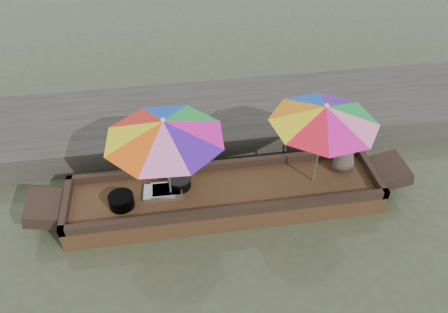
{
  "coord_description": "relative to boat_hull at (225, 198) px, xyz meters",
  "views": [
    {
      "loc": [
        -0.81,
        -5.08,
        5.44
      ],
      "look_at": [
        0.0,
        0.1,
        1.0
      ],
      "focal_mm": 35.0,
      "sensor_mm": 36.0,
      "label": 1
    }
  ],
  "objects": [
    {
      "name": "water",
      "position": [
        0.0,
        0.0,
        -0.17
      ],
      "size": [
        80.0,
        80.0,
        0.0
      ],
      "primitive_type": "plane",
      "color": "#444E35",
      "rests_on": "ground"
    },
    {
      "name": "dock",
      "position": [
        0.0,
        2.2,
        0.08
      ],
      "size": [
        22.0,
        2.2,
        0.5
      ],
      "primitive_type": "cube",
      "color": "#2D2B26",
      "rests_on": "ground"
    },
    {
      "name": "boat_hull",
      "position": [
        0.0,
        0.0,
        0.0
      ],
      "size": [
        5.17,
        1.2,
        0.35
      ],
      "primitive_type": "cube",
      "color": "#402A18",
      "rests_on": "water"
    },
    {
      "name": "cooking_pot",
      "position": [
        -1.67,
        -0.08,
        0.28
      ],
      "size": [
        0.4,
        0.4,
        0.21
      ],
      "primitive_type": "cylinder",
      "color": "black",
      "rests_on": "boat_hull"
    },
    {
      "name": "tray_crayfish",
      "position": [
        -0.96,
        0.09,
        0.22
      ],
      "size": [
        0.52,
        0.37,
        0.09
      ],
      "primitive_type": "cube",
      "rotation": [
        0.0,
        0.0,
        -0.02
      ],
      "color": "silver",
      "rests_on": "boat_hull"
    },
    {
      "name": "tray_scallop",
      "position": [
        -1.07,
        0.09,
        0.21
      ],
      "size": [
        0.54,
        0.4,
        0.06
      ],
      "primitive_type": "cube",
      "rotation": [
        0.0,
        0.0,
        -0.08
      ],
      "color": "silver",
      "rests_on": "boat_hull"
    },
    {
      "name": "charcoal_grill",
      "position": [
        -0.73,
        0.22,
        0.27
      ],
      "size": [
        0.38,
        0.38,
        0.18
      ],
      "primitive_type": "cylinder",
      "color": "black",
      "rests_on": "boat_hull"
    },
    {
      "name": "supply_bag",
      "position": [
        -0.74,
        0.36,
        0.3
      ],
      "size": [
        0.3,
        0.25,
        0.26
      ],
      "primitive_type": "cube",
      "rotation": [
        0.0,
        0.0,
        -0.11
      ],
      "color": "silver",
      "rests_on": "boat_hull"
    },
    {
      "name": "vendor",
      "position": [
        2.1,
        0.22,
        0.72
      ],
      "size": [
        0.54,
        0.35,
        1.09
      ],
      "primitive_type": "imported",
      "rotation": [
        0.0,
        0.0,
        3.15
      ],
      "color": "#4D4236",
      "rests_on": "boat_hull"
    },
    {
      "name": "umbrella_bow",
      "position": [
        -0.89,
        0.0,
        0.95
      ],
      "size": [
        2.32,
        2.32,
        1.55
      ],
      "primitive_type": null,
      "rotation": [
        0.0,
        0.0,
        0.34
      ],
      "color": "green",
      "rests_on": "boat_hull"
    },
    {
      "name": "umbrella_stern",
      "position": [
        1.51,
        0.0,
        0.95
      ],
      "size": [
        2.04,
        2.04,
        1.55
      ],
      "primitive_type": null,
      "rotation": [
        0.0,
        0.0,
        -0.24
      ],
      "color": "green",
      "rests_on": "boat_hull"
    }
  ]
}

